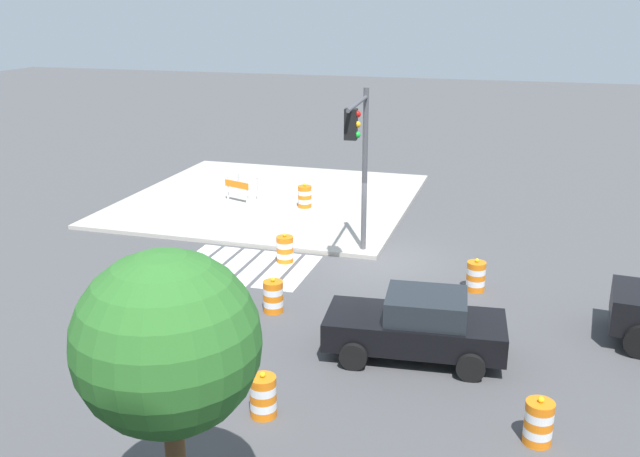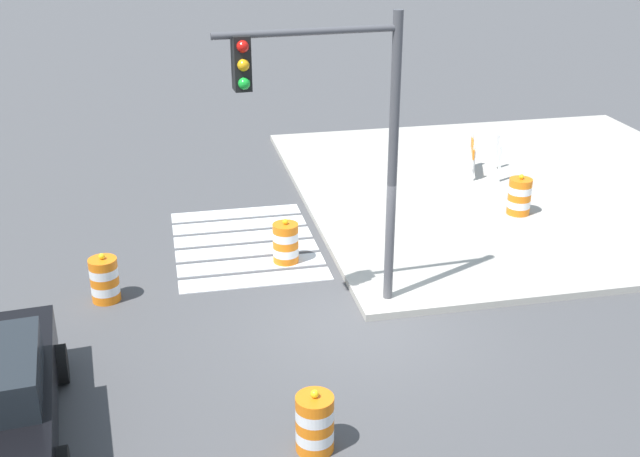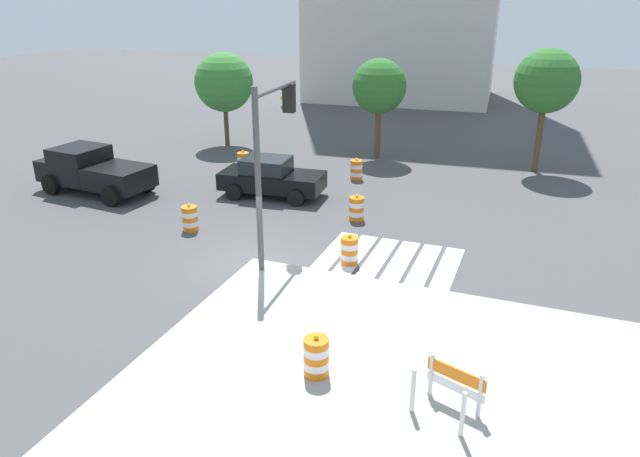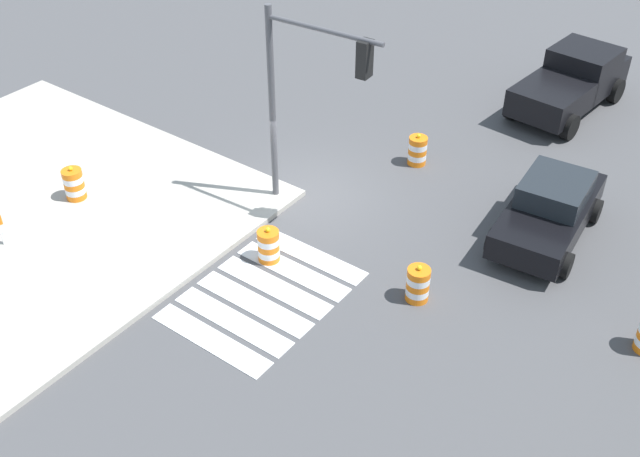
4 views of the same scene
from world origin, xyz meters
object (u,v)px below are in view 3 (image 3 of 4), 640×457
(traffic_barrel_median_near, at_px, (349,250))
(traffic_light_pole, at_px, (271,140))
(sports_car, at_px, (271,177))
(street_tree_streetside_far, at_px, (224,83))
(traffic_barrel_near_corner, at_px, (243,162))
(street_tree_streetside_mid, at_px, (547,82))
(street_tree_streetside_near, at_px, (379,87))
(traffic_barrel_on_sidewalk, at_px, (316,357))
(construction_barricade, at_px, (452,386))
(traffic_barrel_median_far, at_px, (356,170))
(traffic_barrel_far_curb, at_px, (357,209))
(pickup_truck, at_px, (91,170))
(traffic_barrel_crosswalk_end, at_px, (190,218))

(traffic_barrel_median_near, xyz_separation_m, traffic_light_pole, (-2.37, -0.50, 3.46))
(sports_car, distance_m, street_tree_streetside_far, 9.72)
(traffic_barrel_near_corner, distance_m, street_tree_streetside_mid, 14.50)
(sports_car, bearing_deg, street_tree_streetside_far, 130.61)
(traffic_light_pole, height_order, street_tree_streetside_near, traffic_light_pole)
(sports_car, bearing_deg, traffic_barrel_on_sidewalk, -60.21)
(traffic_barrel_median_near, height_order, construction_barricade, construction_barricade)
(traffic_barrel_median_far, distance_m, traffic_barrel_far_curb, 5.20)
(traffic_barrel_near_corner, height_order, traffic_barrel_on_sidewalk, traffic_barrel_on_sidewalk)
(traffic_barrel_median_near, relative_size, street_tree_streetside_near, 0.20)
(traffic_barrel_median_near, distance_m, traffic_barrel_far_curb, 3.90)
(traffic_barrel_near_corner, height_order, street_tree_streetside_far, street_tree_streetside_far)
(sports_car, height_order, pickup_truck, pickup_truck)
(sports_car, bearing_deg, construction_barricade, -50.43)
(traffic_barrel_near_corner, distance_m, street_tree_streetside_near, 7.73)
(street_tree_streetside_mid, bearing_deg, pickup_truck, -150.09)
(traffic_barrel_far_curb, bearing_deg, traffic_barrel_near_corner, 148.56)
(traffic_barrel_on_sidewalk, xyz_separation_m, traffic_light_pole, (-3.59, 5.51, 3.31))
(sports_car, xyz_separation_m, traffic_barrel_near_corner, (-2.84, 2.89, -0.36))
(traffic_barrel_near_corner, xyz_separation_m, traffic_barrel_median_near, (8.05, -8.11, 0.00))
(traffic_barrel_far_curb, xyz_separation_m, traffic_light_pole, (-1.40, -4.28, 3.46))
(traffic_barrel_crosswalk_end, bearing_deg, street_tree_streetside_far, 113.30)
(traffic_barrel_near_corner, bearing_deg, pickup_truck, -131.16)
(traffic_barrel_median_near, bearing_deg, street_tree_streetside_near, 102.06)
(traffic_barrel_near_corner, xyz_separation_m, street_tree_streetside_far, (-3.24, 4.21, 3.02))
(traffic_barrel_on_sidewalk, bearing_deg, pickup_truck, 147.04)
(traffic_light_pole, bearing_deg, traffic_barrel_median_far, 91.18)
(traffic_barrel_median_near, xyz_separation_m, street_tree_streetside_far, (-11.29, 12.32, 3.02))
(traffic_barrel_near_corner, height_order, street_tree_streetside_near, street_tree_streetside_near)
(traffic_barrel_crosswalk_end, height_order, traffic_light_pole, traffic_light_pole)
(sports_car, height_order, street_tree_streetside_far, street_tree_streetside_far)
(traffic_barrel_on_sidewalk, height_order, street_tree_streetside_near, street_tree_streetside_near)
(traffic_barrel_on_sidewalk, bearing_deg, traffic_light_pole, 123.10)
(pickup_truck, xyz_separation_m, traffic_barrel_on_sidewalk, (13.80, -8.95, -0.37))
(street_tree_streetside_mid, relative_size, street_tree_streetside_far, 1.13)
(sports_car, distance_m, pickup_truck, 7.72)
(street_tree_streetside_near, bearing_deg, pickup_truck, -135.21)
(traffic_barrel_crosswalk_end, bearing_deg, street_tree_streetside_near, 73.64)
(traffic_barrel_crosswalk_end, height_order, traffic_barrel_median_far, same)
(sports_car, xyz_separation_m, construction_barricade, (9.39, -11.37, -0.09))
(pickup_truck, xyz_separation_m, traffic_barrel_median_far, (10.01, 5.80, -0.52))
(traffic_barrel_on_sidewalk, bearing_deg, traffic_barrel_far_curb, 102.63)
(traffic_barrel_median_far, bearing_deg, traffic_barrel_far_curb, -72.20)
(traffic_barrel_median_far, xyz_separation_m, traffic_barrel_far_curb, (1.59, -4.95, 0.00))
(traffic_barrel_median_far, relative_size, street_tree_streetside_near, 0.20)
(traffic_barrel_near_corner, bearing_deg, street_tree_streetside_near, 40.84)
(pickup_truck, height_order, traffic_barrel_median_far, pickup_truck)
(traffic_barrel_median_near, distance_m, street_tree_streetside_near, 13.39)
(traffic_barrel_on_sidewalk, bearing_deg, traffic_barrel_median_near, 101.51)
(sports_car, height_order, street_tree_streetside_mid, street_tree_streetside_mid)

